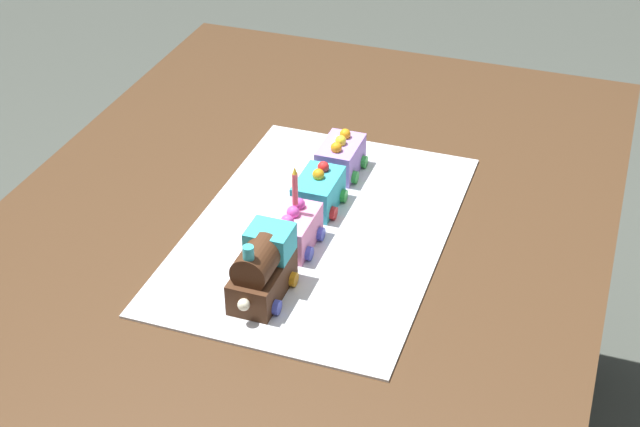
% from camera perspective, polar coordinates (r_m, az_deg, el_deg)
% --- Properties ---
extents(dining_table, '(1.40, 1.00, 0.74)m').
position_cam_1_polar(dining_table, '(1.64, -1.17, -3.43)').
color(dining_table, '#4C331E').
rests_on(dining_table, ground).
extents(cake_board, '(0.60, 0.40, 0.00)m').
position_cam_1_polar(cake_board, '(1.54, 0.00, -0.98)').
color(cake_board, silver).
rests_on(cake_board, dining_table).
extents(cake_locomotive, '(0.14, 0.08, 0.12)m').
position_cam_1_polar(cake_locomotive, '(1.38, -3.48, -3.26)').
color(cake_locomotive, '#472816').
rests_on(cake_locomotive, cake_board).
extents(cake_car_caboose_bubblegum, '(0.10, 0.08, 0.07)m').
position_cam_1_polar(cake_car_caboose_bubblegum, '(1.49, -1.59, -0.97)').
color(cake_car_caboose_bubblegum, pink).
rests_on(cake_car_caboose_bubblegum, cake_board).
extents(cake_car_flatbed_turquoise, '(0.10, 0.08, 0.07)m').
position_cam_1_polar(cake_car_flatbed_turquoise, '(1.58, -0.09, 1.33)').
color(cake_car_flatbed_turquoise, '#38B7C6').
rests_on(cake_car_flatbed_turquoise, cake_board).
extents(cake_car_hopper_lavender, '(0.10, 0.08, 0.07)m').
position_cam_1_polar(cake_car_hopper_lavender, '(1.68, 1.23, 3.39)').
color(cake_car_hopper_lavender, '#AD84E0').
rests_on(cake_car_hopper_lavender, cake_board).
extents(birthday_candle, '(0.01, 0.01, 0.07)m').
position_cam_1_polar(birthday_candle, '(1.46, -1.51, 1.64)').
color(birthday_candle, '#F24C59').
rests_on(birthday_candle, cake_car_caboose_bubblegum).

